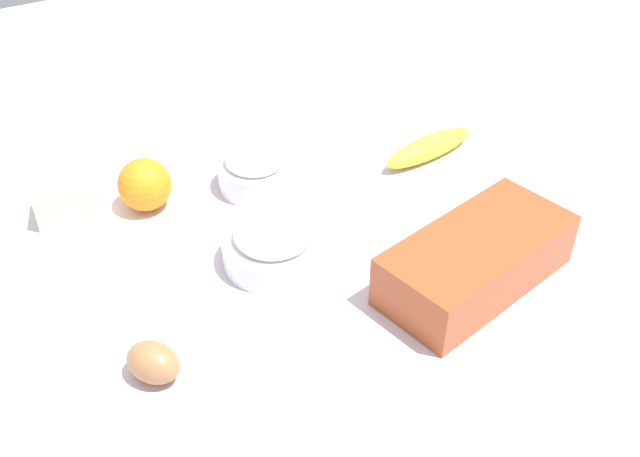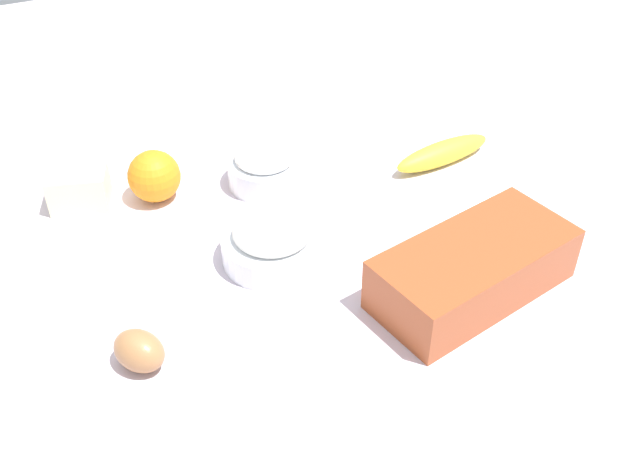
{
  "view_description": "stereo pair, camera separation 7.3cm",
  "coord_description": "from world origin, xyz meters",
  "px_view_note": "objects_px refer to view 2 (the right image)",
  "views": [
    {
      "loc": [
        0.41,
        0.71,
        0.69
      ],
      "look_at": [
        0.0,
        0.0,
        0.04
      ],
      "focal_mm": 41.04,
      "sensor_mm": 36.0,
      "label": 1
    },
    {
      "loc": [
        0.35,
        0.75,
        0.69
      ],
      "look_at": [
        0.0,
        0.0,
        0.04
      ],
      "focal_mm": 41.04,
      "sensor_mm": 36.0,
      "label": 2
    }
  ],
  "objects_px": {
    "orange_fruit": "(154,176)",
    "butter_block": "(79,188)",
    "sugar_bowl": "(265,166)",
    "loaf_pan": "(473,268)",
    "flour_bowl": "(273,241)",
    "egg_near_butter": "(139,351)",
    "banana": "(443,153)"
  },
  "relations": [
    {
      "from": "orange_fruit",
      "to": "butter_block",
      "type": "distance_m",
      "value": 0.12
    },
    {
      "from": "sugar_bowl",
      "to": "orange_fruit",
      "type": "bearing_deg",
      "value": -11.71
    },
    {
      "from": "butter_block",
      "to": "sugar_bowl",
      "type": "bearing_deg",
      "value": 166.26
    },
    {
      "from": "loaf_pan",
      "to": "orange_fruit",
      "type": "xyz_separation_m",
      "value": [
        0.33,
        -0.4,
        -0.0
      ]
    },
    {
      "from": "flour_bowl",
      "to": "sugar_bowl",
      "type": "xyz_separation_m",
      "value": [
        -0.06,
        -0.18,
        0.0
      ]
    },
    {
      "from": "loaf_pan",
      "to": "egg_near_butter",
      "type": "height_order",
      "value": "loaf_pan"
    },
    {
      "from": "loaf_pan",
      "to": "butter_block",
      "type": "height_order",
      "value": "loaf_pan"
    },
    {
      "from": "butter_block",
      "to": "flour_bowl",
      "type": "bearing_deg",
      "value": 131.64
    },
    {
      "from": "orange_fruit",
      "to": "egg_near_butter",
      "type": "height_order",
      "value": "orange_fruit"
    },
    {
      "from": "loaf_pan",
      "to": "flour_bowl",
      "type": "bearing_deg",
      "value": -50.9
    },
    {
      "from": "flour_bowl",
      "to": "banana",
      "type": "bearing_deg",
      "value": -162.66
    },
    {
      "from": "flour_bowl",
      "to": "egg_near_butter",
      "type": "xyz_separation_m",
      "value": [
        0.22,
        0.12,
        -0.01
      ]
    },
    {
      "from": "flour_bowl",
      "to": "sugar_bowl",
      "type": "bearing_deg",
      "value": -108.46
    },
    {
      "from": "sugar_bowl",
      "to": "orange_fruit",
      "type": "distance_m",
      "value": 0.18
    },
    {
      "from": "orange_fruit",
      "to": "banana",
      "type": "bearing_deg",
      "value": 167.18
    },
    {
      "from": "sugar_bowl",
      "to": "egg_near_butter",
      "type": "distance_m",
      "value": 0.41
    },
    {
      "from": "butter_block",
      "to": "egg_near_butter",
      "type": "xyz_separation_m",
      "value": [
        -0.0,
        0.37,
        -0.0
      ]
    },
    {
      "from": "flour_bowl",
      "to": "banana",
      "type": "distance_m",
      "value": 0.37
    },
    {
      "from": "banana",
      "to": "egg_near_butter",
      "type": "bearing_deg",
      "value": 21.63
    },
    {
      "from": "sugar_bowl",
      "to": "loaf_pan",
      "type": "bearing_deg",
      "value": 113.49
    },
    {
      "from": "loaf_pan",
      "to": "orange_fruit",
      "type": "bearing_deg",
      "value": -61.86
    },
    {
      "from": "butter_block",
      "to": "egg_near_butter",
      "type": "distance_m",
      "value": 0.37
    },
    {
      "from": "egg_near_butter",
      "to": "sugar_bowl",
      "type": "bearing_deg",
      "value": -133.29
    },
    {
      "from": "banana",
      "to": "butter_block",
      "type": "distance_m",
      "value": 0.6
    },
    {
      "from": "egg_near_butter",
      "to": "flour_bowl",
      "type": "bearing_deg",
      "value": -151.99
    },
    {
      "from": "flour_bowl",
      "to": "butter_block",
      "type": "distance_m",
      "value": 0.34
    },
    {
      "from": "banana",
      "to": "butter_block",
      "type": "xyz_separation_m",
      "value": [
        0.58,
        -0.14,
        0.01
      ]
    },
    {
      "from": "sugar_bowl",
      "to": "egg_near_butter",
      "type": "bearing_deg",
      "value": 46.71
    },
    {
      "from": "butter_block",
      "to": "banana",
      "type": "bearing_deg",
      "value": 166.4
    },
    {
      "from": "loaf_pan",
      "to": "sugar_bowl",
      "type": "xyz_separation_m",
      "value": [
        0.16,
        -0.36,
        -0.01
      ]
    },
    {
      "from": "butter_block",
      "to": "egg_near_butter",
      "type": "height_order",
      "value": "butter_block"
    },
    {
      "from": "banana",
      "to": "orange_fruit",
      "type": "distance_m",
      "value": 0.48
    }
  ]
}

